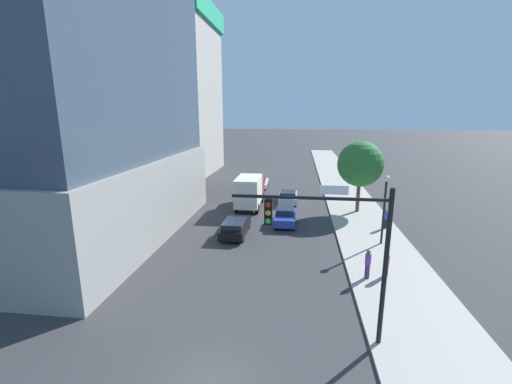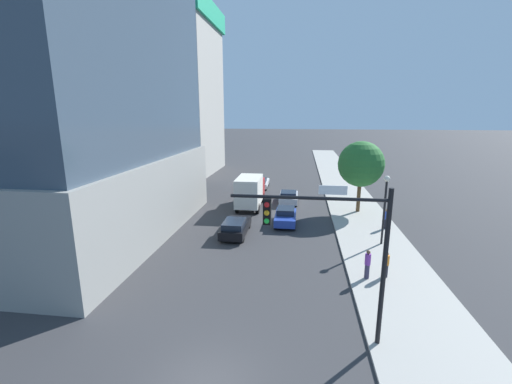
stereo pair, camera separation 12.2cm
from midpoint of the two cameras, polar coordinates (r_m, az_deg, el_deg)
name	(u,v)px [view 1 (the left image)]	position (r m, az deg, el deg)	size (l,w,h in m)	color
sidewalk	(363,223)	(31.94, 17.42, -4.94)	(5.35, 120.00, 0.15)	#9E9B93
construction_building	(168,83)	(58.29, -14.62, 17.32)	(14.97, 16.07, 34.52)	#9E9B93
traffic_light_pole	(335,236)	(14.07, 13.01, -7.24)	(6.35, 0.48, 6.79)	black
street_lamp	(385,199)	(26.27, 20.79, -1.11)	(0.44, 0.44, 5.16)	black
street_tree	(360,164)	(34.17, 17.08, 4.52)	(4.39, 4.39, 6.93)	brown
car_silver	(288,197)	(37.22, 5.32, -0.82)	(1.95, 4.25, 1.43)	#B7B7BC
car_blue	(285,216)	(30.18, 4.83, -4.10)	(1.81, 4.03, 1.47)	#233D9E
car_white	(260,183)	(44.49, 0.62, 1.56)	(1.80, 4.48, 1.36)	silver
car_black	(235,227)	(27.55, -3.64, -5.87)	(1.89, 4.72, 1.38)	black
box_truck	(250,190)	(34.92, -1.19, 0.26)	(2.33, 6.54, 3.39)	#B21E1E
pedestrian_blue_shirt	(386,218)	(30.53, 20.90, -4.18)	(0.34, 0.34, 1.71)	black
pedestrian_purple_shirt	(368,264)	(21.29, 18.16, -11.41)	(0.34, 0.34, 1.78)	#38334C
pedestrian_orange_shirt	(386,264)	(21.88, 20.95, -11.27)	(0.34, 0.34, 1.58)	black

